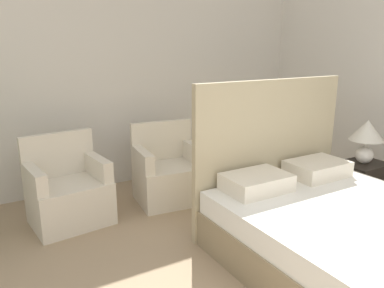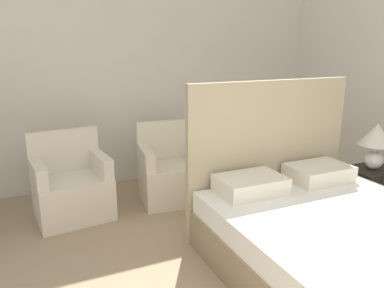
{
  "view_description": "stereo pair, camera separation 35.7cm",
  "coord_description": "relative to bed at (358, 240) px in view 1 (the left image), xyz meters",
  "views": [
    {
      "loc": [
        -1.36,
        -0.24,
        1.67
      ],
      "look_at": [
        0.37,
        2.75,
        0.75
      ],
      "focal_mm": 35.0,
      "sensor_mm": 36.0,
      "label": 1
    },
    {
      "loc": [
        -1.04,
        -0.4,
        1.67
      ],
      "look_at": [
        0.37,
        2.75,
        0.75
      ],
      "focal_mm": 35.0,
      "sensor_mm": 36.0,
      "label": 2
    }
  ],
  "objects": [
    {
      "name": "wall_back",
      "position": [
        -0.92,
        2.77,
        1.16
      ],
      "size": [
        10.0,
        0.06,
        2.9
      ],
      "color": "silver",
      "rests_on": "ground_plane"
    },
    {
      "name": "bed",
      "position": [
        0.0,
        0.0,
        0.0
      ],
      "size": [
        1.62,
        2.2,
        1.37
      ],
      "color": "#8C7A5B",
      "rests_on": "ground_plane"
    },
    {
      "name": "armchair_near_window_left",
      "position": [
        -1.63,
        1.94,
        -0.01
      ],
      "size": [
        0.75,
        0.64,
        0.85
      ],
      "rotation": [
        0.0,
        0.0,
        0.11
      ],
      "color": "beige",
      "rests_on": "ground_plane"
    },
    {
      "name": "armchair_near_window_right",
      "position": [
        -0.57,
        1.94,
        -0.01
      ],
      "size": [
        0.75,
        0.64,
        0.85
      ],
      "rotation": [
        0.0,
        0.0,
        -0.11
      ],
      "color": "beige",
      "rests_on": "ground_plane"
    },
    {
      "name": "nightstand",
      "position": [
        1.08,
        0.76,
        -0.04
      ],
      "size": [
        0.47,
        0.37,
        0.49
      ],
      "color": "black",
      "rests_on": "ground_plane"
    },
    {
      "name": "table_lamp",
      "position": [
        1.07,
        0.77,
        0.5
      ],
      "size": [
        0.34,
        0.34,
        0.45
      ],
      "color": "white",
      "rests_on": "nightstand"
    }
  ]
}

